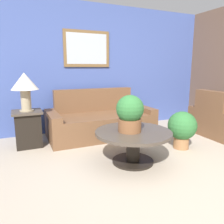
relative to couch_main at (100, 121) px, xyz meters
The scene contains 9 objects.
ground_plane 2.16m from the couch_main, 85.52° to the right, with size 20.00×20.00×0.00m, color tan.
wall_back 1.19m from the couch_main, 74.30° to the left, with size 7.15×0.09×2.60m.
couch_main is the anchor object (origin of this frame).
armchair 2.39m from the couch_main, 24.04° to the right, with size 0.91×1.08×0.89m.
coffee_table 1.37m from the couch_main, 91.19° to the right, with size 1.06×1.06×0.46m.
side_table 1.33m from the couch_main, behind, with size 0.47×0.47×0.61m.
table_lamp 1.53m from the couch_main, behind, with size 0.43×0.43×0.63m.
potted_plant_on_table 1.43m from the couch_main, 93.45° to the right, with size 0.37×0.37×0.50m.
potted_plant_floor 1.56m from the couch_main, 51.23° to the right, with size 0.47×0.47×0.62m.
Camera 1 is at (-1.63, -1.76, 1.31)m, focal length 35.00 mm.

